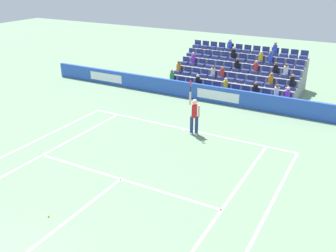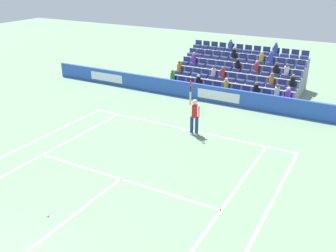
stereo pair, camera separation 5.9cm
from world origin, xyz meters
The scene contains 12 objects.
line_baseline centered at (0.00, -11.89, 0.00)m, with size 10.97×0.10×0.01m, color white.
line_service centered at (0.00, -6.40, 0.00)m, with size 8.23×0.10×0.01m, color white.
line_centre_service centered at (0.00, -3.20, 0.00)m, with size 0.10×6.40×0.01m, color white.
line_singles_sideline_left centered at (4.12, -5.95, 0.00)m, with size 0.10×11.89×0.01m, color white.
line_singles_sideline_right centered at (-4.12, -5.95, 0.00)m, with size 0.10×11.89×0.01m, color white.
line_doubles_sideline_left centered at (5.49, -5.95, 0.00)m, with size 0.10×11.89×0.01m, color white.
line_doubles_sideline_right centered at (-5.49, -5.95, 0.00)m, with size 0.10×11.89×0.01m, color white.
line_centre_mark centered at (0.00, -11.79, 0.00)m, with size 0.10×0.20×0.01m, color white.
sponsor_barrier centered at (0.00, -16.30, 0.50)m, with size 24.61×0.22×0.99m.
tennis_player centered at (-0.65, -11.55, 0.99)m, with size 0.54×0.42×2.85m.
stadium_stand centered at (-0.01, -19.86, 0.82)m, with size 8.06×4.75×2.98m.
loose_tennis_ball centered at (0.68, -3.33, 0.03)m, with size 0.07×0.07×0.07m, color #D1E533.
Camera 2 is at (-7.65, 3.59, 7.51)m, focal length 40.24 mm.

